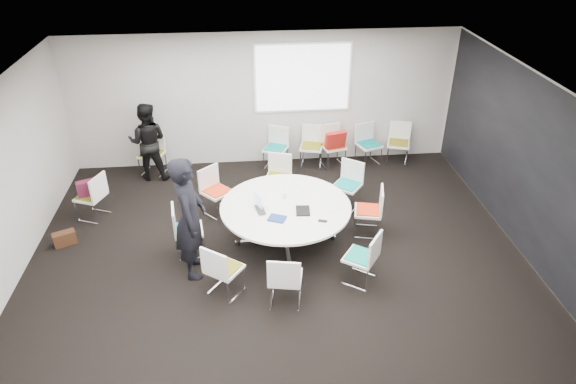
{
  "coord_description": "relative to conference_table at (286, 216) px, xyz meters",
  "views": [
    {
      "loc": [
        -0.48,
        -6.6,
        5.17
      ],
      "look_at": [
        0.2,
        0.4,
        1.0
      ],
      "focal_mm": 32.0,
      "sensor_mm": 36.0,
      "label": 1
    }
  ],
  "objects": [
    {
      "name": "room_shell",
      "position": [
        -0.07,
        -0.43,
        0.87
      ],
      "size": [
        8.08,
        7.08,
        2.88
      ],
      "color": "black",
      "rests_on": "ground"
    },
    {
      "name": "conference_table",
      "position": [
        0.0,
        0.0,
        0.0
      ],
      "size": [
        2.13,
        2.13,
        0.73
      ],
      "color": "silver",
      "rests_on": "ground"
    },
    {
      "name": "projection_screen",
      "position": [
        0.64,
        3.03,
        1.32
      ],
      "size": [
        1.9,
        0.03,
        1.35
      ],
      "primitive_type": "cube",
      "color": "white",
      "rests_on": "room_shell"
    },
    {
      "name": "chair_ring_a",
      "position": [
        1.43,
        0.14,
        -0.25
      ],
      "size": [
        0.54,
        0.55,
        0.88
      ],
      "rotation": [
        0.0,
        0.0,
        1.34
      ],
      "color": "silver",
      "rests_on": "ground"
    },
    {
      "name": "chair_ring_b",
      "position": [
        1.24,
        1.04,
        -0.25
      ],
      "size": [
        0.64,
        0.64,
        0.88
      ],
      "rotation": [
        0.0,
        0.0,
        2.49
      ],
      "color": "silver",
      "rests_on": "ground"
    },
    {
      "name": "chair_ring_c",
      "position": [
        -0.01,
        1.44,
        -0.25
      ],
      "size": [
        0.57,
        0.57,
        0.88
      ],
      "rotation": [
        0.0,
        0.0,
        2.84
      ],
      "color": "silver",
      "rests_on": "ground"
    },
    {
      "name": "chair_ring_d",
      "position": [
        -1.16,
        1.04,
        -0.25
      ],
      "size": [
        0.64,
        0.64,
        0.88
      ],
      "rotation": [
        0.0,
        0.0,
        3.88
      ],
      "color": "silver",
      "rests_on": "ground"
    },
    {
      "name": "chair_ring_e",
      "position": [
        -1.59,
        -0.13,
        -0.25
      ],
      "size": [
        0.5,
        0.51,
        0.88
      ],
      "rotation": [
        0.0,
        0.0,
        4.84
      ],
      "color": "silver",
      "rests_on": "ground"
    },
    {
      "name": "chair_ring_f",
      "position": [
        -1.01,
        -1.18,
        -0.25
      ],
      "size": [
        0.64,
        0.63,
        0.88
      ],
      "rotation": [
        0.0,
        0.0,
        5.65
      ],
      "color": "silver",
      "rests_on": "ground"
    },
    {
      "name": "chair_ring_g",
      "position": [
        -0.14,
        -1.46,
        -0.25
      ],
      "size": [
        0.54,
        0.53,
        0.88
      ],
      "rotation": [
        0.0,
        0.0,
        6.1
      ],
      "color": "silver",
      "rests_on": "ground"
    },
    {
      "name": "chair_ring_h",
      "position": [
        1.03,
        -1.1,
        -0.25
      ],
      "size": [
        0.63,
        0.63,
        0.88
      ],
      "rotation": [
        0.0,
        0.0,
        7.24
      ],
      "color": "silver",
      "rests_on": "ground"
    },
    {
      "name": "chair_back_a",
      "position": [
        0.04,
        2.72,
        -0.25
      ],
      "size": [
        0.61,
        0.6,
        0.88
      ],
      "rotation": [
        0.0,
        0.0,
        2.71
      ],
      "color": "silver",
      "rests_on": "ground"
    },
    {
      "name": "chair_back_b",
      "position": [
        0.81,
        2.74,
        -0.25
      ],
      "size": [
        0.56,
        0.55,
        0.88
      ],
      "rotation": [
        0.0,
        0.0,
        2.88
      ],
      "color": "silver",
      "rests_on": "ground"
    },
    {
      "name": "chair_back_c",
      "position": [
        1.27,
        2.72,
        -0.25
      ],
      "size": [
        0.56,
        0.55,
        0.88
      ],
      "rotation": [
        0.0,
        0.0,
        3.39
      ],
      "color": "silver",
      "rests_on": "ground"
    },
    {
      "name": "chair_back_d",
      "position": [
        2.04,
        2.72,
        -0.25
      ],
      "size": [
        0.58,
        0.58,
        0.88
      ],
      "rotation": [
        0.0,
        0.0,
        3.48
      ],
      "color": "silver",
      "rests_on": "ground"
    },
    {
      "name": "chair_back_e",
      "position": [
        2.7,
        2.72,
        -0.25
      ],
      "size": [
        0.58,
        0.57,
        0.88
      ],
      "rotation": [
        0.0,
        0.0,
        2.82
      ],
      "color": "silver",
      "rests_on": "ground"
    },
    {
      "name": "chair_spare_left",
      "position": [
        -3.38,
        1.09,
        -0.25
      ],
      "size": [
        0.59,
        0.59,
        0.88
      ],
      "rotation": [
        0.0,
        0.0,
        1.18
      ],
      "color": "silver",
      "rests_on": "ground"
    },
    {
      "name": "chair_person_back",
      "position": [
        -2.53,
        2.71,
        -0.25
      ],
      "size": [
        0.58,
        0.58,
        0.88
      ],
      "rotation": [
        0.0,
        0.0,
        2.8
      ],
      "color": "silver",
      "rests_on": "ground"
    },
    {
      "name": "person_main",
      "position": [
        -1.48,
        -0.61,
        0.46
      ],
      "size": [
        0.47,
        0.72,
        1.97
      ],
      "primitive_type": "imported",
      "rotation": [
        0.0,
        0.0,
        1.57
      ],
      "color": "black",
      "rests_on": "ground"
    },
    {
      "name": "person_back",
      "position": [
        -2.53,
        2.54,
        0.28
      ],
      "size": [
        0.83,
        0.67,
        1.61
      ],
      "primitive_type": "imported",
      "rotation": [
        0.0,
        0.0,
        3.06
      ],
      "color": "black",
      "rests_on": "ground"
    },
    {
      "name": "laptop",
      "position": [
        -0.38,
        -0.1,
        0.21
      ],
      "size": [
        0.26,
        0.35,
        0.02
      ],
      "primitive_type": "imported",
      "rotation": [
        0.0,
        0.0,
        1.78
      ],
      "color": "#333338",
      "rests_on": "conference_table"
    },
    {
      "name": "laptop_lid",
      "position": [
        -0.45,
        0.02,
        0.33
      ],
      "size": [
        0.13,
        0.28,
        0.22
      ],
      "primitive_type": "cube",
      "rotation": [
        0.0,
        0.0,
        1.97
      ],
      "color": "silver",
      "rests_on": "conference_table"
    },
    {
      "name": "notebook_black",
      "position": [
        0.26,
        -0.2,
        0.21
      ],
      "size": [
        0.24,
        0.32,
        0.02
      ],
      "primitive_type": "cube",
      "rotation": [
        0.0,
        0.0,
        -0.08
      ],
      "color": "black",
      "rests_on": "conference_table"
    },
    {
      "name": "tablet_folio",
      "position": [
        -0.17,
        -0.38,
        0.21
      ],
      "size": [
        0.32,
        0.29,
        0.03
      ],
      "primitive_type": "cube",
      "rotation": [
        0.0,
        0.0,
        -0.41
      ],
      "color": "navy",
      "rests_on": "conference_table"
    },
    {
      "name": "papers_right",
      "position": [
        0.49,
        0.16,
        0.2
      ],
      "size": [
        0.34,
        0.37,
        0.0
      ],
      "primitive_type": "cube",
      "rotation": [
        0.0,
        0.0,
        0.95
      ],
      "color": "white",
      "rests_on": "conference_table"
    },
    {
      "name": "papers_front",
      "position": [
        0.7,
        -0.19,
        0.2
      ],
      "size": [
        0.33,
        0.26,
        0.0
      ],
      "primitive_type": "cube",
      "rotation": [
        0.0,
        0.0,
        0.16
      ],
      "color": "silver",
      "rests_on": "conference_table"
    },
    {
      "name": "cup",
      "position": [
        0.0,
        0.26,
        0.25
      ],
      "size": [
        0.08,
        0.08,
        0.09
      ],
      "primitive_type": "cylinder",
      "color": "white",
      "rests_on": "conference_table"
    },
    {
      "name": "phone",
      "position": [
        0.53,
        -0.51,
        0.2
      ],
      "size": [
        0.15,
        0.11,
        0.01
      ],
      "primitive_type": "cube",
      "rotation": [
        0.0,
        0.0,
        -0.32
      ],
      "color": "black",
      "rests_on": "conference_table"
    },
    {
      "name": "maroon_bag",
      "position": [
        -3.39,
        1.1,
        0.09
      ],
      "size": [
        0.42,
        0.28,
        0.28
      ],
      "primitive_type": "cube",
      "rotation": [
        0.0,
        0.0,
        0.38
      ],
      "color": "#55162F",
      "rests_on": "chair_spare_left"
    },
    {
      "name": "brown_bag",
      "position": [
        -3.7,
        0.29,
        -0.41
      ],
      "size": [
        0.39,
        0.3,
        0.24
      ],
      "primitive_type": "cube",
      "rotation": [
        0.0,
        0.0,
        0.44
      ],
      "color": "#3B2112",
      "rests_on": "ground"
    },
    {
      "name": "red_jacket",
      "position": [
        1.27,
        2.49,
        0.17
      ],
      "size": [
        0.47,
        0.27,
        0.36
      ],
      "primitive_type": "cube",
      "rotation": [
        0.17,
        0.0,
        0.27
      ],
      "color": "#B01C15",
      "rests_on": "chair_back_c"
    }
  ]
}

